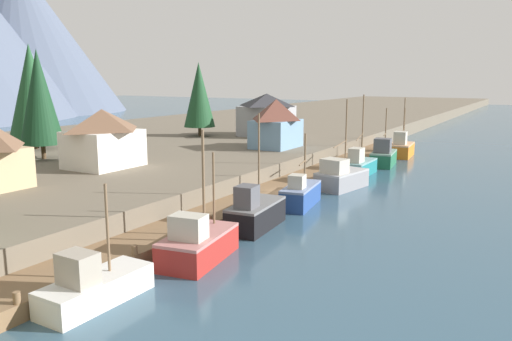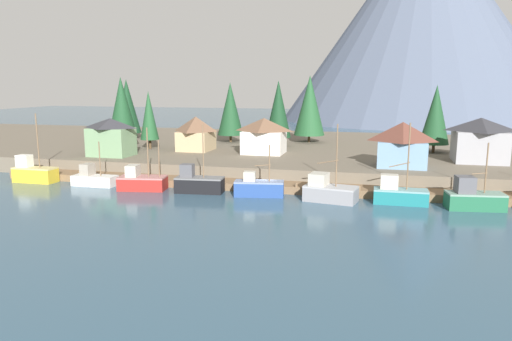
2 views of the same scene
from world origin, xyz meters
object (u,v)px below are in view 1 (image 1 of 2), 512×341
(fishing_boat_blue, at_px, (300,194))
(conifer_near_left, at_px, (199,95))
(fishing_boat_black, at_px, (255,213))
(fishing_boat_grey, at_px, (341,177))
(house_white, at_px, (103,138))
(conifer_centre, at_px, (32,91))
(conifer_near_right, at_px, (39,97))
(house_grey, at_px, (267,114))
(fishing_boat_red, at_px, (197,244))
(house_blue, at_px, (276,123))
(fishing_boat_orange, at_px, (401,148))
(fishing_boat_teal, at_px, (359,166))
(fishing_boat_green, at_px, (383,156))
(fishing_boat_white, at_px, (93,286))

(fishing_boat_blue, xyz_separation_m, conifer_near_left, (23.83, 29.13, 7.88))
(fishing_boat_black, height_order, fishing_boat_grey, fishing_boat_grey)
(house_white, relative_size, conifer_centre, 0.53)
(fishing_boat_blue, distance_m, house_white, 21.51)
(house_white, relative_size, conifer_near_right, 0.58)
(fishing_boat_black, distance_m, conifer_centre, 40.51)
(conifer_near_left, bearing_deg, conifer_near_right, 176.73)
(fishing_boat_black, height_order, house_grey, house_grey)
(conifer_near_left, height_order, conifer_near_right, conifer_near_right)
(fishing_boat_red, relative_size, house_blue, 1.21)
(fishing_boat_black, xyz_separation_m, fishing_boat_orange, (42.60, -0.20, 0.04))
(fishing_boat_teal, bearing_deg, fishing_boat_black, -179.80)
(house_grey, bearing_deg, conifer_centre, 147.03)
(fishing_boat_red, xyz_separation_m, fishing_boat_teal, (33.46, 0.77, 0.02))
(fishing_boat_green, xyz_separation_m, conifer_near_left, (-1.50, 29.31, 7.66))
(house_white, distance_m, house_blue, 23.68)
(fishing_boat_blue, height_order, fishing_boat_orange, fishing_boat_orange)
(fishing_boat_white, xyz_separation_m, conifer_near_left, (47.96, 28.68, 8.00))
(fishing_boat_black, height_order, fishing_boat_teal, fishing_boat_teal)
(fishing_boat_black, xyz_separation_m, fishing_boat_teal, (25.42, 0.35, -0.07))
(fishing_boat_blue, relative_size, house_blue, 0.95)
(conifer_centre, bearing_deg, conifer_near_right, -121.39)
(fishing_boat_red, xyz_separation_m, fishing_boat_grey, (25.21, -0.04, 0.09))
(fishing_boat_black, height_order, conifer_centre, conifer_centre)
(fishing_boat_green, xyz_separation_m, conifer_near_right, (-29.26, 30.90, 8.19))
(house_blue, distance_m, conifer_near_right, 28.86)
(fishing_boat_green, xyz_separation_m, fishing_boat_orange, (9.07, 0.01, -0.04))
(fishing_boat_white, distance_m, fishing_boat_black, 15.93)
(fishing_boat_grey, distance_m, conifer_centre, 40.76)
(fishing_boat_teal, xyz_separation_m, fishing_boat_orange, (17.17, -0.55, 0.11))
(fishing_boat_teal, distance_m, house_grey, 23.59)
(fishing_boat_blue, relative_size, fishing_boat_green, 0.86)
(fishing_boat_black, height_order, fishing_boat_green, fishing_boat_black)
(fishing_boat_black, bearing_deg, fishing_boat_teal, -5.11)
(fishing_boat_teal, relative_size, house_grey, 1.27)
(conifer_near_right, bearing_deg, fishing_boat_black, -97.92)
(fishing_boat_grey, relative_size, fishing_boat_teal, 0.98)
(fishing_boat_green, bearing_deg, conifer_centre, 114.14)
(fishing_boat_green, bearing_deg, fishing_boat_red, 172.14)
(fishing_boat_grey, height_order, house_blue, fishing_boat_grey)
(conifer_near_right, bearing_deg, conifer_near_left, -3.27)
(fishing_boat_grey, xyz_separation_m, conifer_near_right, (-12.91, 31.15, 8.27))
(house_blue, bearing_deg, conifer_near_left, 70.58)
(house_white, bearing_deg, conifer_centre, 74.08)
(conifer_near_left, relative_size, conifer_centre, 0.86)
(fishing_boat_teal, xyz_separation_m, fishing_boat_green, (8.10, -0.56, 0.15))
(fishing_boat_red, relative_size, fishing_boat_teal, 0.87)
(fishing_boat_grey, bearing_deg, fishing_boat_green, 10.86)
(fishing_boat_green, bearing_deg, fishing_boat_teal, 167.89)
(fishing_boat_green, relative_size, house_blue, 1.10)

